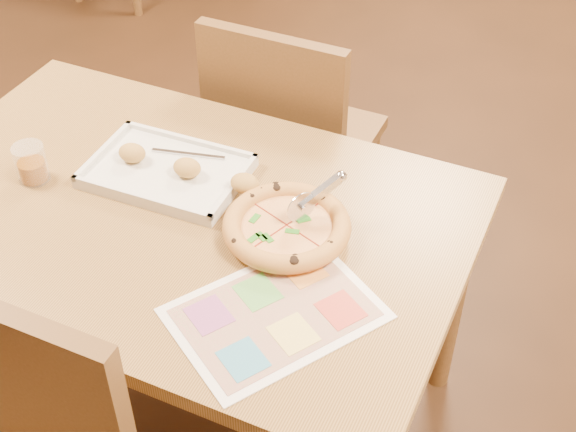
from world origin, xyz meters
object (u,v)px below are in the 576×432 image
at_px(menu, 275,313).
at_px(appetizer_tray, 171,172).
at_px(dining_table, 177,239).
at_px(pizza, 287,226).
at_px(chair_far, 286,126).
at_px(pizza_cutter, 315,196).
at_px(plate, 288,231).
at_px(glass_tumbler, 32,165).

bearing_deg(menu, appetizer_tray, 144.74).
bearing_deg(dining_table, appetizer_tray, 122.52).
relative_size(dining_table, pizza, 4.72).
xyz_separation_m(pizza, appetizer_tray, (-0.33, 0.07, -0.01)).
bearing_deg(appetizer_tray, menu, -35.26).
relative_size(chair_far, menu, 1.22).
distance_m(pizza, pizza_cutter, 0.09).
distance_m(dining_table, menu, 0.39).
xyz_separation_m(chair_far, pizza_cutter, (0.30, -0.51, 0.23)).
height_order(chair_far, plate, chair_far).
relative_size(pizza, pizza_cutter, 2.18).
bearing_deg(chair_far, dining_table, 90.00).
bearing_deg(chair_far, menu, 113.24).
bearing_deg(pizza, pizza_cutter, 55.12).
xyz_separation_m(glass_tumbler, menu, (0.69, -0.15, -0.04)).
relative_size(plate, menu, 0.66).
xyz_separation_m(dining_table, menu, (0.34, -0.18, 0.09)).
relative_size(chair_far, glass_tumbler, 5.16).
bearing_deg(appetizer_tray, glass_tumbler, -154.52).
bearing_deg(glass_tumbler, chair_far, 61.10).
xyz_separation_m(dining_table, appetizer_tray, (-0.06, 0.10, 0.10)).
xyz_separation_m(plate, appetizer_tray, (-0.33, 0.06, 0.01)).
xyz_separation_m(chair_far, glass_tumbler, (-0.35, -0.64, 0.19)).
distance_m(chair_far, menu, 0.87).
bearing_deg(chair_far, plate, 115.05).
distance_m(appetizer_tray, glass_tumbler, 0.32).
bearing_deg(pizza_cutter, appetizer_tray, 119.45).
relative_size(chair_far, plate, 1.84).
bearing_deg(dining_table, pizza, 6.54).
relative_size(chair_far, pizza_cutter, 3.72).
height_order(plate, pizza, pizza).
xyz_separation_m(appetizer_tray, menu, (0.40, -0.28, -0.01)).
distance_m(pizza_cutter, glass_tumbler, 0.67).
height_order(chair_far, menu, chair_far).
bearing_deg(appetizer_tray, pizza_cutter, -2.11).
relative_size(pizza, glass_tumbler, 3.02).
height_order(appetizer_tray, menu, appetizer_tray).
bearing_deg(chair_far, appetizer_tray, 82.66).
distance_m(dining_table, pizza, 0.29).
xyz_separation_m(plate, pizza, (0.00, -0.01, 0.02)).
height_order(chair_far, appetizer_tray, chair_far).
relative_size(pizza_cutter, menu, 0.33).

